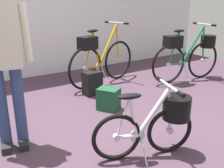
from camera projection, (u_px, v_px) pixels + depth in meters
The scene contains 8 objects.
ground_plane at pixel (122, 136), 2.85m from camera, with size 8.13×8.13×0.00m, color #473342.
back_wall at pixel (33, 1), 4.66m from camera, with size 8.13×0.10×2.75m, color silver.
folding_bike_foreground at pixel (157, 120), 2.42m from camera, with size 0.95×0.51×0.71m.
display_bike_left at pixel (100, 58), 4.39m from camera, with size 1.47×0.56×1.04m.
display_bike_right at pixel (189, 53), 4.62m from camera, with size 1.45×0.53×1.01m.
visitor_near_wall at pixel (3, 52), 2.37m from camera, with size 0.52×0.32×1.69m.
backpack_on_floor at pixel (109, 99), 3.49m from camera, with size 0.33×0.35×0.30m.
handbag_on_floor at pixel (92, 83), 4.02m from camera, with size 0.28×0.24×0.37m.
Camera 1 is at (-1.47, -2.06, 1.44)m, focal length 41.95 mm.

